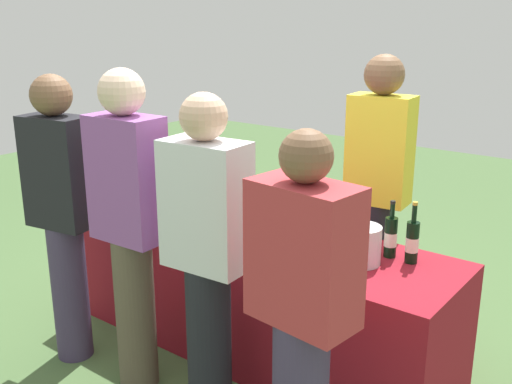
# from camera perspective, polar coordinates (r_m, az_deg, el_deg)

# --- Properties ---
(ground_plane) EXTENTS (12.00, 12.00, 0.00)m
(ground_plane) POSITION_cam_1_polar(r_m,az_deg,el_deg) (3.75, 0.00, -14.51)
(ground_plane) COLOR #476638
(tasting_table) EXTENTS (2.34, 0.70, 0.73)m
(tasting_table) POSITION_cam_1_polar(r_m,az_deg,el_deg) (3.57, 0.00, -9.49)
(tasting_table) COLOR maroon
(tasting_table) RESTS_ON ground_plane
(wine_bottle_0) EXTENTS (0.08, 0.08, 0.33)m
(wine_bottle_0) POSITION_cam_1_polar(r_m,az_deg,el_deg) (3.80, -5.35, -0.04)
(wine_bottle_0) COLOR black
(wine_bottle_0) RESTS_ON tasting_table
(wine_bottle_1) EXTENTS (0.07, 0.07, 0.33)m
(wine_bottle_1) POSITION_cam_1_polar(r_m,az_deg,el_deg) (3.61, -1.88, -0.94)
(wine_bottle_1) COLOR black
(wine_bottle_1) RESTS_ON tasting_table
(wine_bottle_2) EXTENTS (0.07, 0.07, 0.31)m
(wine_bottle_2) POSITION_cam_1_polar(r_m,az_deg,el_deg) (3.41, 3.01, -2.21)
(wine_bottle_2) COLOR black
(wine_bottle_2) RESTS_ON tasting_table
(wine_bottle_3) EXTENTS (0.07, 0.07, 0.33)m
(wine_bottle_3) POSITION_cam_1_polar(r_m,az_deg,el_deg) (3.27, 7.93, -3.01)
(wine_bottle_3) COLOR black
(wine_bottle_3) RESTS_ON tasting_table
(wine_bottle_4) EXTENTS (0.07, 0.07, 0.30)m
(wine_bottle_4) POSITION_cam_1_polar(r_m,az_deg,el_deg) (3.23, 9.91, -3.58)
(wine_bottle_4) COLOR black
(wine_bottle_4) RESTS_ON tasting_table
(wine_bottle_5) EXTENTS (0.06, 0.06, 0.30)m
(wine_bottle_5) POSITION_cam_1_polar(r_m,az_deg,el_deg) (3.16, 12.63, -4.13)
(wine_bottle_5) COLOR black
(wine_bottle_5) RESTS_ON tasting_table
(wine_bottle_6) EXTENTS (0.06, 0.06, 0.32)m
(wine_bottle_6) POSITION_cam_1_polar(r_m,az_deg,el_deg) (3.11, 14.57, -4.55)
(wine_bottle_6) COLOR black
(wine_bottle_6) RESTS_ON tasting_table
(wine_glass_0) EXTENTS (0.06, 0.06, 0.14)m
(wine_glass_0) POSITION_cam_1_polar(r_m,az_deg,el_deg) (3.74, -7.87, -0.72)
(wine_glass_0) COLOR silver
(wine_glass_0) RESTS_ON tasting_table
(wine_glass_1) EXTENTS (0.06, 0.06, 0.14)m
(wine_glass_1) POSITION_cam_1_polar(r_m,az_deg,el_deg) (3.22, -0.56, -3.52)
(wine_glass_1) COLOR silver
(wine_glass_1) RESTS_ON tasting_table
(wine_glass_2) EXTENTS (0.07, 0.07, 0.13)m
(wine_glass_2) POSITION_cam_1_polar(r_m,az_deg,el_deg) (3.17, 2.93, -4.07)
(wine_glass_2) COLOR silver
(wine_glass_2) RESTS_ON tasting_table
(wine_glass_3) EXTENTS (0.06, 0.06, 0.13)m
(wine_glass_3) POSITION_cam_1_polar(r_m,az_deg,el_deg) (3.02, 6.90, -5.18)
(wine_glass_3) COLOR silver
(wine_glass_3) RESTS_ON tasting_table
(ice_bucket) EXTENTS (0.20, 0.20, 0.19)m
(ice_bucket) POSITION_cam_1_polar(r_m,az_deg,el_deg) (3.06, 9.90, -4.95)
(ice_bucket) COLOR silver
(ice_bucket) RESTS_ON tasting_table
(server_pouring) EXTENTS (0.38, 0.24, 1.72)m
(server_pouring) POSITION_cam_1_polar(r_m,az_deg,el_deg) (3.64, 11.45, 0.60)
(server_pouring) COLOR black
(server_pouring) RESTS_ON ground_plane
(guest_0) EXTENTS (0.40, 0.26, 1.64)m
(guest_0) POSITION_cam_1_polar(r_m,az_deg,el_deg) (3.47, -17.87, -1.62)
(guest_0) COLOR #3F3351
(guest_0) RESTS_ON ground_plane
(guest_1) EXTENTS (0.39, 0.23, 1.69)m
(guest_1) POSITION_cam_1_polar(r_m,az_deg,el_deg) (3.10, -11.87, -2.74)
(guest_1) COLOR brown
(guest_1) RESTS_ON ground_plane
(guest_2) EXTENTS (0.41, 0.25, 1.61)m
(guest_2) POSITION_cam_1_polar(r_m,az_deg,el_deg) (2.82, -4.67, -5.62)
(guest_2) COLOR black
(guest_2) RESTS_ON ground_plane
(guest_3) EXTENTS (0.45, 0.28, 1.54)m
(guest_3) POSITION_cam_1_polar(r_m,az_deg,el_deg) (2.43, 4.42, -10.85)
(guest_3) COLOR #3F3351
(guest_3) RESTS_ON ground_plane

